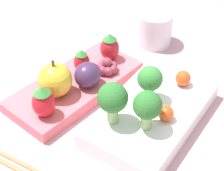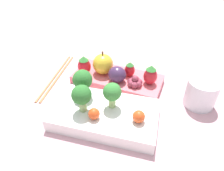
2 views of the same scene
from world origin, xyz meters
The scene contains 16 objects.
ground_plane centered at (0.00, 0.00, 0.00)m, with size 4.00×4.00×0.00m, color #C6939E.
bento_box_savoury centered at (-0.01, 0.07, 0.01)m, with size 0.22×0.14×0.03m.
bento_box_fruit centered at (0.01, -0.06, 0.01)m, with size 0.22×0.10×0.02m.
broccoli_floret_0 centered at (0.05, 0.05, 0.07)m, with size 0.04×0.04×0.06m.
broccoli_floret_1 centered at (-0.02, 0.06, 0.06)m, with size 0.04×0.04×0.05m.
broccoli_floret_2 centered at (0.03, 0.09, 0.06)m, with size 0.04×0.04×0.06m.
cherry_tomato_0 centered at (0.00, 0.10, 0.04)m, with size 0.02×0.02×0.02m.
cherry_tomato_1 centered at (-0.08, 0.07, 0.04)m, with size 0.02×0.02×0.02m.
apple centered at (0.05, -0.06, 0.04)m, with size 0.05×0.05×0.06m.
strawberry_0 centered at (-0.07, -0.06, 0.04)m, with size 0.03×0.03×0.05m.
strawberry_1 centered at (-0.01, -0.07, 0.04)m, with size 0.03×0.03×0.04m.
strawberry_2 centered at (0.09, -0.04, 0.04)m, with size 0.03×0.03×0.05m.
plum centered at (0.01, -0.04, 0.04)m, with size 0.04×0.04×0.04m.
grape_cluster centered at (-0.04, -0.04, 0.03)m, with size 0.03×0.04×0.03m.
drinking_cup centered at (-0.18, -0.05, 0.03)m, with size 0.06×0.06×0.06m.
chopsticks_pair centered at (0.17, -0.02, 0.00)m, with size 0.05×0.21×0.01m.
Camera 1 is at (0.32, 0.28, 0.38)m, focal length 60.00 mm.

